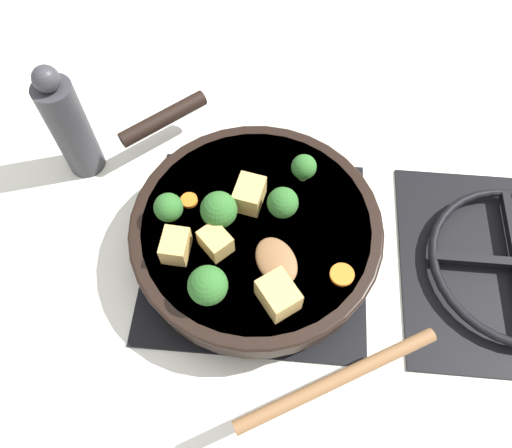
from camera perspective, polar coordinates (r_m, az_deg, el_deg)
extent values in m
plane|color=silver|center=(0.72, 0.00, -2.93)|extent=(2.40, 2.40, 0.00)
cube|color=black|center=(0.71, 0.00, -2.79)|extent=(0.31, 0.31, 0.01)
torus|color=black|center=(0.70, 0.00, -2.21)|extent=(0.24, 0.24, 0.01)
cube|color=black|center=(0.70, 0.00, -2.21)|extent=(0.01, 0.23, 0.01)
cube|color=black|center=(0.70, 0.00, -2.21)|extent=(0.23, 0.01, 0.01)
cube|color=black|center=(0.79, 27.23, -4.49)|extent=(0.31, 0.31, 0.01)
cylinder|color=black|center=(0.67, 0.00, -1.02)|extent=(0.33, 0.33, 0.05)
cylinder|color=brown|center=(0.67, 0.00, -0.86)|extent=(0.30, 0.30, 0.04)
torus|color=black|center=(0.65, 0.00, -0.17)|extent=(0.33, 0.33, 0.01)
cylinder|color=black|center=(0.78, -10.54, 11.76)|extent=(0.11, 0.12, 0.02)
ellipsoid|color=brown|center=(0.62, 2.33, -4.22)|extent=(0.08, 0.07, 0.01)
cylinder|color=brown|center=(0.58, 9.31, -17.13)|extent=(0.13, 0.22, 0.02)
cube|color=tan|center=(0.65, -0.77, 3.41)|extent=(0.05, 0.04, 0.03)
cube|color=tan|center=(0.62, -4.65, -2.00)|extent=(0.05, 0.05, 0.03)
cube|color=tan|center=(0.59, 2.56, -8.11)|extent=(0.06, 0.06, 0.04)
cube|color=tan|center=(0.62, -9.18, -2.48)|extent=(0.04, 0.03, 0.03)
cylinder|color=#709956|center=(0.65, -4.15, 0.43)|extent=(0.01, 0.01, 0.01)
sphere|color=#2D6628|center=(0.63, -4.29, 1.49)|extent=(0.05, 0.05, 0.05)
cylinder|color=#709956|center=(0.69, 5.36, 5.60)|extent=(0.01, 0.01, 0.01)
sphere|color=#2D6628|center=(0.67, 5.49, 6.51)|extent=(0.03, 0.03, 0.03)
cylinder|color=#709956|center=(0.61, -5.34, -7.84)|extent=(0.01, 0.01, 0.01)
sphere|color=#2D6628|center=(0.58, -5.53, -7.00)|extent=(0.05, 0.05, 0.05)
cylinder|color=#709956|center=(0.65, 2.99, 1.47)|extent=(0.01, 0.01, 0.01)
sphere|color=#2D6628|center=(0.63, 3.07, 2.44)|extent=(0.04, 0.04, 0.04)
cylinder|color=#709956|center=(0.66, -9.78, 0.61)|extent=(0.01, 0.01, 0.01)
sphere|color=#2D6628|center=(0.64, -10.05, 1.50)|extent=(0.04, 0.04, 0.04)
cylinder|color=orange|center=(0.62, 9.80, -5.72)|extent=(0.03, 0.03, 0.01)
cylinder|color=orange|center=(0.67, -7.66, 2.70)|extent=(0.02, 0.02, 0.01)
cylinder|color=#333338|center=(0.78, -20.37, 10.08)|extent=(0.05, 0.05, 0.17)
sphere|color=#333338|center=(0.71, -22.88, 15.03)|extent=(0.04, 0.04, 0.04)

